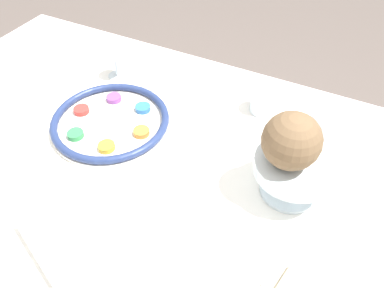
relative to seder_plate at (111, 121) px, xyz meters
name	(u,v)px	position (x,y,z in m)	size (l,w,h in m)	color
dining_table	(156,258)	(0.18, -0.11, -0.40)	(1.59, 1.04, 0.76)	white
seder_plate	(111,121)	(0.00, 0.00, 0.00)	(0.31, 0.31, 0.03)	silver
wine_glass	(113,49)	(-0.12, 0.20, 0.08)	(0.06, 0.06, 0.13)	silver
fruit_stand	(294,170)	(0.48, 0.00, 0.06)	(0.17, 0.17, 0.10)	silver
orange_fruit	(295,144)	(0.47, 0.00, 0.13)	(0.09, 0.09, 0.09)	orange
coconut	(292,141)	(0.46, -0.01, 0.14)	(0.12, 0.12, 0.12)	brown
napkin_roll	(47,252)	(0.12, -0.37, 0.01)	(0.20, 0.12, 0.05)	white
cup_near	(324,124)	(0.50, 0.22, 0.02)	(0.07, 0.07, 0.07)	silver
cup_mid	(263,100)	(0.34, 0.24, 0.02)	(0.07, 0.07, 0.07)	silver
fork_left	(160,75)	(0.00, 0.26, -0.01)	(0.05, 0.19, 0.01)	silver
fork_right	(169,77)	(0.03, 0.26, -0.01)	(0.06, 0.19, 0.01)	silver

